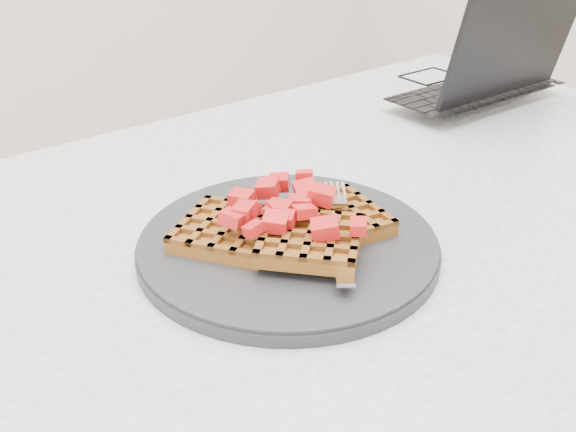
# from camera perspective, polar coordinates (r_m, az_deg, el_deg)

# --- Properties ---
(table) EXTENTS (1.20, 0.80, 0.75)m
(table) POSITION_cam_1_polar(r_m,az_deg,el_deg) (0.79, 6.45, -6.56)
(table) COLOR silver
(table) RESTS_ON ground
(plate) EXTENTS (0.30, 0.30, 0.02)m
(plate) POSITION_cam_1_polar(r_m,az_deg,el_deg) (0.64, -0.00, -2.51)
(plate) COLOR black
(plate) RESTS_ON table
(waffles) EXTENTS (0.22, 0.21, 0.03)m
(waffles) POSITION_cam_1_polar(r_m,az_deg,el_deg) (0.63, 0.23, -1.14)
(waffles) COLOR brown
(waffles) RESTS_ON plate
(strawberry_pile) EXTENTS (0.15, 0.15, 0.02)m
(strawberry_pile) POSITION_cam_1_polar(r_m,az_deg,el_deg) (0.62, -0.00, 1.14)
(strawberry_pile) COLOR #A60A0F
(strawberry_pile) RESTS_ON waffles
(fork) EXTENTS (0.13, 0.16, 0.02)m
(fork) POSITION_cam_1_polar(r_m,az_deg,el_deg) (0.63, 4.48, -1.54)
(fork) COLOR silver
(fork) RESTS_ON plate
(laptop) EXTENTS (0.31, 0.23, 0.21)m
(laptop) POSITION_cam_1_polar(r_m,az_deg,el_deg) (1.11, 15.62, 11.65)
(laptop) COLOR black
(laptop) RESTS_ON table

